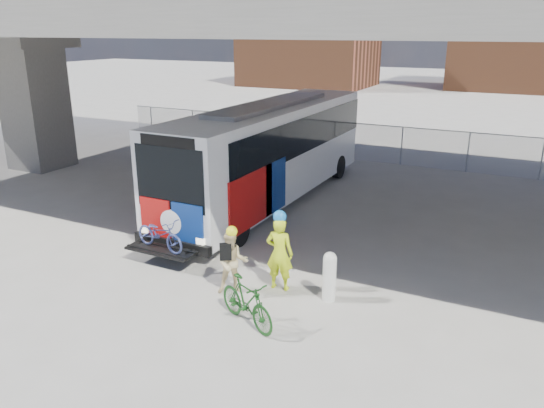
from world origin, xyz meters
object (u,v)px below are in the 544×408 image
Objects in this scene: cyclist_hivis at (280,252)px; bike_parked at (247,302)px; bus at (271,146)px; cyclist_tan at (232,262)px; bollard at (329,275)px.

bike_parked is (0.12, -1.86, -0.45)m from cyclist_hivis.
bus is at bearing -67.80° from cyclist_hivis.
cyclist_tan is at bearing -70.05° from bus.
cyclist_hivis reaches higher than cyclist_tan.
bollard is 0.60× the size of cyclist_hivis.
bus is 6.29× the size of cyclist_hivis.
cyclist_hivis is at bearing 4.48° from cyclist_tan.
bus is at bearing 127.17° from bollard.
cyclist_hivis is at bearing 180.00° from bollard.
bus is 10.50× the size of bollard.
bollard is at bearing 173.39° from cyclist_hivis.
bus reaches higher than bollard.
bus is at bearing 48.29° from bike_parked.
cyclist_tan is 1.57m from bike_parked.
cyclist_tan is (-2.24, -0.72, 0.16)m from bollard.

